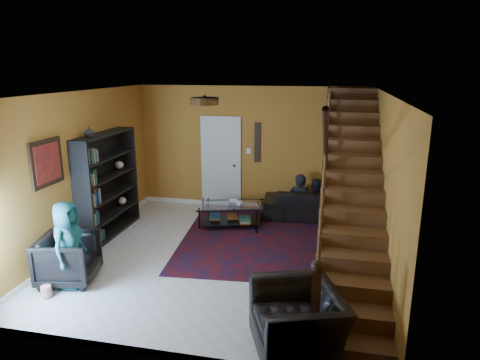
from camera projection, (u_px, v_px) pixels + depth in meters
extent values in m
plane|color=beige|center=(221.00, 256.00, 7.47)|extent=(5.50, 5.50, 0.00)
plane|color=#B36A27|center=(251.00, 149.00, 9.70)|extent=(5.20, 0.00, 5.20)
plane|color=#B36A27|center=(154.00, 244.00, 4.51)|extent=(5.20, 0.00, 5.20)
plane|color=#B36A27|center=(80.00, 171.00, 7.63)|extent=(0.00, 5.50, 5.50)
plane|color=#B36A27|center=(384.00, 188.00, 6.58)|extent=(0.00, 5.50, 5.50)
plane|color=white|center=(219.00, 93.00, 6.74)|extent=(5.50, 5.50, 0.00)
cube|color=silver|center=(251.00, 205.00, 10.04)|extent=(5.20, 0.02, 0.10)
cube|color=silver|center=(87.00, 241.00, 7.98)|extent=(0.02, 5.50, 0.10)
cube|color=#B36A27|center=(351.00, 191.00, 6.69)|extent=(0.95, 4.92, 2.83)
cube|color=black|center=(322.00, 185.00, 6.77)|extent=(0.04, 5.02, 3.02)
cylinder|color=black|center=(326.00, 157.00, 6.64)|extent=(0.07, 4.20, 2.44)
cube|color=black|center=(315.00, 316.00, 4.71)|extent=(0.10, 0.10, 1.10)
cube|color=black|center=(108.00, 184.00, 8.26)|extent=(0.35, 1.80, 2.00)
cube|color=black|center=(111.00, 214.00, 8.42)|extent=(0.35, 1.72, 0.03)
cube|color=black|center=(108.00, 176.00, 8.22)|extent=(0.35, 1.72, 0.03)
cube|color=silver|center=(221.00, 164.00, 9.92)|extent=(0.82, 0.05, 2.05)
cube|color=maroon|center=(47.00, 163.00, 6.69)|extent=(0.04, 0.74, 0.74)
cube|color=black|center=(257.00, 143.00, 9.61)|extent=(0.14, 0.03, 0.90)
cylinder|color=#3F2814|center=(205.00, 101.00, 6.00)|extent=(0.40, 0.40, 0.10)
cube|color=#430C0E|center=(277.00, 233.00, 8.47)|extent=(3.89, 4.35, 0.02)
imported|color=black|center=(315.00, 204.00, 9.25)|extent=(2.24, 0.99, 0.64)
imported|color=black|center=(69.00, 259.00, 6.51)|extent=(0.97, 0.95, 0.74)
imported|color=black|center=(298.00, 320.00, 4.97)|extent=(1.30, 1.38, 0.72)
imported|color=black|center=(299.00, 205.00, 9.38)|extent=(0.56, 0.41, 1.42)
imported|color=black|center=(315.00, 208.00, 9.32)|extent=(0.65, 0.51, 1.34)
imported|color=#1A6364|center=(68.00, 245.00, 6.30)|extent=(0.45, 0.67, 1.33)
cube|color=black|center=(199.00, 219.00, 8.64)|extent=(0.04, 0.04, 0.46)
cube|color=black|center=(256.00, 223.00, 8.40)|extent=(0.04, 0.04, 0.46)
cube|color=black|center=(208.00, 208.00, 9.26)|extent=(0.04, 0.04, 0.46)
cube|color=black|center=(262.00, 212.00, 9.02)|extent=(0.04, 0.04, 0.46)
cube|color=black|center=(231.00, 220.00, 8.86)|extent=(1.31, 0.97, 0.02)
cube|color=silver|center=(231.00, 205.00, 8.77)|extent=(1.38, 1.04, 0.02)
imported|color=#999999|center=(240.00, 203.00, 8.67)|extent=(0.16, 0.16, 0.10)
imported|color=#999999|center=(238.00, 203.00, 8.72)|extent=(0.11, 0.11, 0.08)
imported|color=#999999|center=(233.00, 202.00, 8.82)|extent=(0.26, 0.26, 0.06)
imported|color=#999999|center=(89.00, 132.00, 7.51)|extent=(0.18, 0.18, 0.19)
cylinder|color=red|center=(46.00, 291.00, 6.11)|extent=(0.15, 0.15, 0.16)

